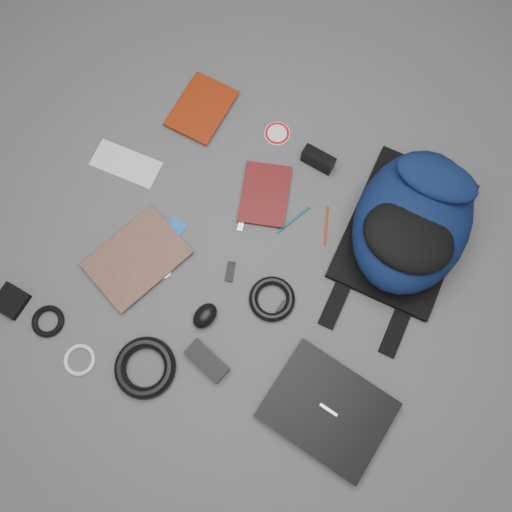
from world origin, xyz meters
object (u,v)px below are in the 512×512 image
at_px(backpack, 413,221).
at_px(power_brick, 207,361).
at_px(textbook_red, 180,98).
at_px(dvd_case, 265,194).
at_px(mouse, 205,316).
at_px(laptop, 328,410).
at_px(pouch, 11,301).
at_px(compact_camera, 318,160).
at_px(comic_book, 116,235).

distance_m(backpack, power_brick, 0.74).
height_order(textbook_red, dvd_case, textbook_red).
bearing_deg(mouse, laptop, 1.83).
distance_m(laptop, pouch, 1.00).
bearing_deg(laptop, dvd_case, 138.41).
bearing_deg(mouse, backpack, 62.39).
bearing_deg(laptop, mouse, 176.65).
distance_m(backpack, dvd_case, 0.47).
relative_size(power_brick, pouch, 1.53).
bearing_deg(pouch, dvd_case, 50.53).
distance_m(compact_camera, mouse, 0.62).
bearing_deg(backpack, pouch, -144.13).
relative_size(laptop, dvd_case, 1.59).
relative_size(laptop, textbook_red, 1.47).
distance_m(comic_book, power_brick, 0.49).
bearing_deg(compact_camera, dvd_case, -115.60).
relative_size(laptop, power_brick, 2.52).
distance_m(backpack, compact_camera, 0.36).
relative_size(comic_book, dvd_case, 1.37).
distance_m(laptop, textbook_red, 1.12).
bearing_deg(mouse, power_brick, -47.26).
height_order(textbook_red, compact_camera, compact_camera).
relative_size(textbook_red, compact_camera, 2.10).
distance_m(textbook_red, mouse, 0.75).
bearing_deg(comic_book, power_brick, -5.20).
height_order(dvd_case, mouse, mouse).
xyz_separation_m(backpack, pouch, (-0.99, -0.74, -0.10)).
xyz_separation_m(laptop, textbook_red, (-0.87, 0.70, -0.00)).
bearing_deg(power_brick, mouse, 136.09).
bearing_deg(laptop, textbook_red, 148.16).
xyz_separation_m(dvd_case, mouse, (0.01, -0.44, 0.01)).
xyz_separation_m(dvd_case, compact_camera, (0.11, 0.18, 0.02)).
xyz_separation_m(comic_book, pouch, (-0.18, -0.32, 0.00)).
distance_m(comic_book, mouse, 0.39).
xyz_separation_m(laptop, comic_book, (-0.81, 0.19, -0.01)).
height_order(backpack, compact_camera, backpack).
distance_m(backpack, mouse, 0.68).
bearing_deg(backpack, textbook_red, 172.17).
bearing_deg(laptop, pouch, -164.84).
height_order(comic_book, mouse, mouse).
bearing_deg(textbook_red, comic_book, -82.38).
bearing_deg(pouch, mouse, 21.80).
bearing_deg(backpack, power_brick, -121.13).
distance_m(textbook_red, power_brick, 0.89).
bearing_deg(mouse, dvd_case, 104.00).
bearing_deg(mouse, textbook_red, 136.86).
bearing_deg(dvd_case, comic_book, -155.08).
xyz_separation_m(textbook_red, comic_book, (0.05, -0.52, -0.00)).
relative_size(compact_camera, mouse, 1.28).
height_order(laptop, compact_camera, compact_camera).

